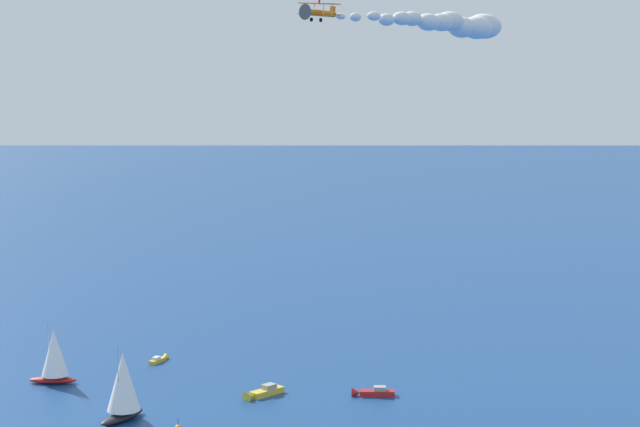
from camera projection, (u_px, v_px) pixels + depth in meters
sailboat_near_centre at (54, 356)px, 189.15m from camera, size 5.51×8.91×11.11m
motorboat_inshore at (371, 392)px, 181.97m from camera, size 3.16×7.61×2.14m
sailboat_offshore at (123, 386)px, 167.99m from camera, size 9.19×7.99×12.34m
motorboat_mid_cluster at (159, 359)px, 204.97m from camera, size 5.19×3.92×1.53m
motorboat_outer_ring_a at (262, 393)px, 181.60m from camera, size 6.61×7.63×2.34m
biplane_lead at (319, 12)px, 154.38m from camera, size 6.52×6.61×3.61m
smoke_trail_lead at (459, 25)px, 182.40m from camera, size 32.66×36.12×4.97m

